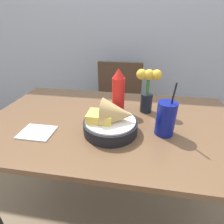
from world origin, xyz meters
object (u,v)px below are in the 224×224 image
(food_basket, at_px, (112,121))
(drink_cup, at_px, (166,120))
(ketchup_bottle, at_px, (118,92))
(flower_vase, at_px, (148,89))
(chair_far_window, at_px, (118,104))

(food_basket, distance_m, drink_cup, 0.22)
(food_basket, xyz_separation_m, ketchup_bottle, (-0.00, 0.19, 0.06))
(flower_vase, bearing_deg, chair_far_window, 110.13)
(chair_far_window, bearing_deg, drink_cup, -69.62)
(flower_vase, bearing_deg, drink_cup, -68.84)
(ketchup_bottle, distance_m, flower_vase, 0.15)
(chair_far_window, height_order, drink_cup, drink_cup)
(chair_far_window, relative_size, flower_vase, 3.91)
(ketchup_bottle, bearing_deg, drink_cup, -37.76)
(drink_cup, relative_size, flower_vase, 1.06)
(food_basket, distance_m, flower_vase, 0.27)
(ketchup_bottle, xyz_separation_m, flower_vase, (0.14, 0.02, 0.02))
(drink_cup, bearing_deg, flower_vase, 111.16)
(ketchup_bottle, xyz_separation_m, drink_cup, (0.22, -0.17, -0.04))
(chair_far_window, height_order, flower_vase, flower_vase)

